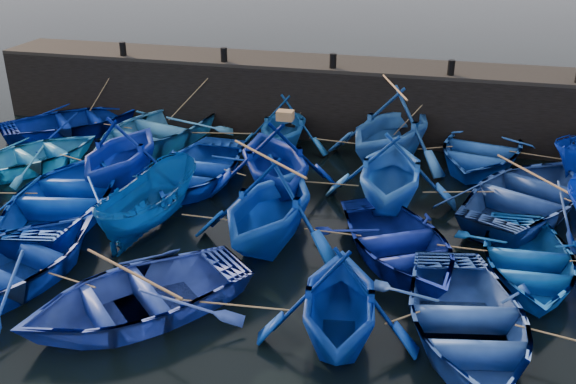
# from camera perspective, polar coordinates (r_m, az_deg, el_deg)

# --- Properties ---
(ground) EXTENTS (120.00, 120.00, 0.00)m
(ground) POSITION_cam_1_polar(r_m,az_deg,el_deg) (15.11, -2.99, -7.33)
(ground) COLOR black
(ground) RESTS_ON ground
(quay_wall) EXTENTS (26.00, 2.50, 2.50)m
(quay_wall) POSITION_cam_1_polar(r_m,az_deg,el_deg) (24.02, 4.30, 8.25)
(quay_wall) COLOR black
(quay_wall) RESTS_ON ground
(quay_top) EXTENTS (26.00, 2.50, 0.12)m
(quay_top) POSITION_cam_1_polar(r_m,az_deg,el_deg) (23.69, 4.40, 11.29)
(quay_top) COLOR black
(quay_top) RESTS_ON quay_wall
(bollard_0) EXTENTS (0.24, 0.24, 0.50)m
(bollard_0) POSITION_cam_1_polar(r_m,az_deg,el_deg) (25.38, -14.47, 12.22)
(bollard_0) COLOR black
(bollard_0) RESTS_ON quay_top
(bollard_1) EXTENTS (0.24, 0.24, 0.50)m
(bollard_1) POSITION_cam_1_polar(r_m,az_deg,el_deg) (23.77, -5.72, 12.06)
(bollard_1) COLOR black
(bollard_1) RESTS_ON quay_top
(bollard_2) EXTENTS (0.24, 0.24, 0.50)m
(bollard_2) POSITION_cam_1_polar(r_m,az_deg,el_deg) (22.76, 4.02, 11.55)
(bollard_2) COLOR black
(bollard_2) RESTS_ON quay_top
(bollard_3) EXTENTS (0.24, 0.24, 0.50)m
(bollard_3) POSITION_cam_1_polar(r_m,az_deg,el_deg) (22.42, 14.30, 10.67)
(bollard_3) COLOR black
(bollard_3) RESTS_ON quay_top
(boat_0) EXTENTS (6.12, 6.09, 1.04)m
(boat_0) POSITION_cam_1_polar(r_m,az_deg,el_deg) (25.04, -18.57, 5.97)
(boat_0) COLOR navy
(boat_0) RESTS_ON ground
(boat_1) EXTENTS (5.65, 6.75, 1.20)m
(boat_1) POSITION_cam_1_polar(r_m,az_deg,el_deg) (23.19, -11.76, 5.51)
(boat_1) COLOR #347CD2
(boat_1) RESTS_ON ground
(boat_2) EXTENTS (3.47, 3.94, 1.95)m
(boat_2) POSITION_cam_1_polar(r_m,az_deg,el_deg) (22.04, -0.40, 6.06)
(boat_2) COLOR #1454A7
(boat_2) RESTS_ON ground
(boat_3) EXTENTS (5.60, 5.99, 2.54)m
(boat_3) POSITION_cam_1_polar(r_m,az_deg,el_deg) (21.20, 9.20, 5.81)
(boat_3) COLOR #225AB1
(boat_3) RESTS_ON ground
(boat_4) EXTENTS (4.82, 5.97, 1.10)m
(boat_4) POSITION_cam_1_polar(r_m,az_deg,el_deg) (21.93, 16.75, 3.70)
(boat_4) COLOR #16469A
(boat_4) RESTS_ON ground
(boat_6) EXTENTS (4.90, 5.32, 0.90)m
(boat_6) POSITION_cam_1_polar(r_m,az_deg,el_deg) (22.32, -21.49, 3.11)
(boat_6) COLOR blue
(boat_6) RESTS_ON ground
(boat_7) EXTENTS (3.66, 4.23, 2.21)m
(boat_7) POSITION_cam_1_polar(r_m,az_deg,el_deg) (19.94, -14.63, 3.60)
(boat_7) COLOR #0926A7
(boat_7) RESTS_ON ground
(boat_8) EXTENTS (3.66, 5.01, 1.02)m
(boat_8) POSITION_cam_1_polar(r_m,az_deg,el_deg) (19.77, -8.15, 2.12)
(boat_8) COLOR #0A35A6
(boat_8) RESTS_ON ground
(boat_9) EXTENTS (5.52, 5.78, 2.37)m
(boat_9) POSITION_cam_1_polar(r_m,az_deg,el_deg) (18.48, -1.15, 3.00)
(boat_9) COLOR #001780
(boat_9) RESTS_ON ground
(boat_10) EXTENTS (3.88, 4.47, 2.29)m
(boat_10) POSITION_cam_1_polar(r_m,az_deg,el_deg) (18.05, 9.20, 1.99)
(boat_10) COLOR blue
(boat_10) RESTS_ON ground
(boat_11) EXTENTS (6.05, 6.73, 1.15)m
(boat_11) POSITION_cam_1_polar(r_m,az_deg,el_deg) (18.89, 20.68, -0.18)
(boat_11) COLOR navy
(boat_11) RESTS_ON ground
(boat_14) EXTENTS (4.93, 6.18, 1.15)m
(boat_14) POSITION_cam_1_polar(r_m,az_deg,el_deg) (18.59, -19.12, -0.34)
(boat_14) COLOR #0333B5
(boat_14) RESTS_ON ground
(boat_15) EXTENTS (2.06, 4.13, 1.53)m
(boat_15) POSITION_cam_1_polar(r_m,az_deg,el_deg) (17.09, -12.25, -1.00)
(boat_15) COLOR navy
(boat_15) RESTS_ON ground
(boat_16) EXTENTS (4.28, 4.81, 2.31)m
(boat_16) POSITION_cam_1_polar(r_m,az_deg,el_deg) (15.83, -1.69, -0.98)
(boat_16) COLOR #073AA8
(boat_16) RESTS_ON ground
(boat_17) EXTENTS (5.23, 5.74, 0.97)m
(boat_17) POSITION_cam_1_polar(r_m,az_deg,el_deg) (15.64, 9.80, -4.45)
(boat_17) COLOR navy
(boat_17) RESTS_ON ground
(boat_18) EXTENTS (3.37, 4.54, 0.91)m
(boat_18) POSITION_cam_1_polar(r_m,az_deg,el_deg) (15.78, 20.52, -5.64)
(boat_18) COLOR #094792
(boat_18) RESTS_ON ground
(boat_21) EXTENTS (5.23, 6.21, 1.10)m
(boat_21) POSITION_cam_1_polar(r_m,az_deg,el_deg) (15.72, -23.88, -5.96)
(boat_21) COLOR navy
(boat_21) RESTS_ON ground
(boat_22) EXTENTS (5.90, 5.96, 1.01)m
(boat_22) POSITION_cam_1_polar(r_m,az_deg,el_deg) (13.83, -13.46, -8.90)
(boat_22) COLOR #2943B0
(boat_22) RESTS_ON ground
(boat_23) EXTENTS (3.68, 4.11, 1.95)m
(boat_23) POSITION_cam_1_polar(r_m,az_deg,el_deg) (12.55, 4.57, -9.47)
(boat_23) COLOR #032A8F
(boat_23) RESTS_ON ground
(boat_24) EXTENTS (4.39, 5.49, 1.02)m
(boat_24) POSITION_cam_1_polar(r_m,az_deg,el_deg) (13.22, 15.57, -10.90)
(boat_24) COLOR #274D9F
(boat_24) RESTS_ON ground
(wooden_crate) EXTENTS (0.46, 0.34, 0.27)m
(wooden_crate) POSITION_cam_1_polar(r_m,az_deg,el_deg) (17.97, -0.25, 6.82)
(wooden_crate) COLOR #9C7244
(wooden_crate) RESTS_ON boat_9
(mooring_ropes) EXTENTS (18.00, 11.74, 2.10)m
(mooring_ropes) POSITION_cam_1_polar(r_m,az_deg,el_deg) (19.02, 1.21, 2.64)
(mooring_ropes) COLOR tan
(mooring_ropes) RESTS_ON ground
(loose_oars) EXTENTS (10.63, 12.05, 1.58)m
(loose_oars) POSITION_cam_1_polar(r_m,az_deg,el_deg) (16.62, 5.53, 2.56)
(loose_oars) COLOR #99724C
(loose_oars) RESTS_ON ground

